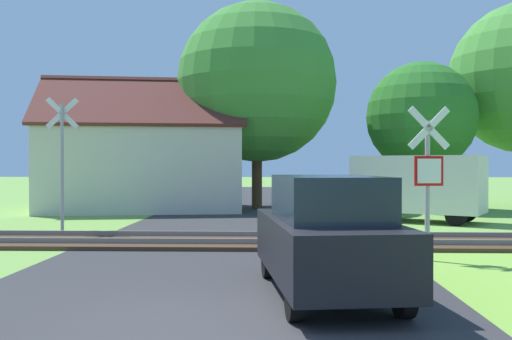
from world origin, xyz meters
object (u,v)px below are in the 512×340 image
at_px(stop_sign_near, 428,174).
at_px(tree_center, 257,83).
at_px(crossing_sign_far, 62,156).
at_px(mail_truck, 413,185).
at_px(parked_car, 326,235).
at_px(house, 143,164).
at_px(tree_right, 421,117).

distance_m(stop_sign_near, tree_center, 14.80).
distance_m(crossing_sign_far, tree_center, 11.58).
distance_m(mail_truck, parked_car, 11.82).
distance_m(crossing_sign_far, house, 8.81).
relative_size(house, parked_car, 2.20).
height_order(house, mail_truck, house).
bearing_deg(stop_sign_near, crossing_sign_far, -32.14).
relative_size(house, tree_right, 1.45).
xyz_separation_m(tree_center, parked_car, (1.58, -16.85, -4.68)).
height_order(tree_center, mail_truck, tree_center).
distance_m(house, mail_truck, 11.39).
bearing_deg(crossing_sign_far, stop_sign_near, -37.07).
height_order(tree_right, tree_center, tree_center).
bearing_deg(mail_truck, stop_sign_near, -161.98).
bearing_deg(mail_truck, parked_car, -170.04).
distance_m(stop_sign_near, house, 15.43).
bearing_deg(mail_truck, tree_center, 73.39).
height_order(house, parked_car, house).
xyz_separation_m(stop_sign_near, house, (-8.75, 12.71, 0.20)).
bearing_deg(tree_right, tree_center, 174.39).
height_order(house, tree_right, tree_right).
relative_size(crossing_sign_far, parked_car, 0.91).
distance_m(tree_center, mail_truck, 9.04).
height_order(mail_truck, parked_car, mail_truck).
bearing_deg(parked_car, house, 104.52).
bearing_deg(house, tree_center, 3.05).
bearing_deg(tree_center, stop_sign_near, -74.19).
bearing_deg(mail_truck, tree_right, 12.22).
distance_m(crossing_sign_far, tree_right, 15.29).
relative_size(tree_right, parked_car, 1.51).
bearing_deg(house, tree_right, -7.40).
bearing_deg(tree_center, parked_car, -84.64).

